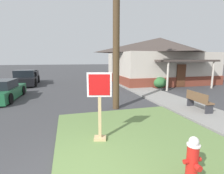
{
  "coord_description": "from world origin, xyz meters",
  "views": [
    {
      "loc": [
        0.02,
        -3.0,
        2.48
      ],
      "look_at": [
        1.71,
        3.13,
        1.41
      ],
      "focal_mm": 26.38,
      "sensor_mm": 36.0,
      "label": 1
    }
  ],
  "objects_px": {
    "street_bench": "(198,100)",
    "utility_pole": "(116,12)",
    "parked_sedan_green": "(1,91)",
    "pickup_truck_black": "(26,79)",
    "stop_sign": "(100,109)",
    "fire_hydrant": "(192,161)",
    "manhole_cover": "(89,137)"
  },
  "relations": [
    {
      "from": "parked_sedan_green",
      "to": "utility_pole",
      "type": "bearing_deg",
      "value": -30.01
    },
    {
      "from": "manhole_cover",
      "to": "pickup_truck_black",
      "type": "height_order",
      "value": "pickup_truck_black"
    },
    {
      "from": "stop_sign",
      "to": "pickup_truck_black",
      "type": "bearing_deg",
      "value": 109.94
    },
    {
      "from": "pickup_truck_black",
      "to": "manhole_cover",
      "type": "bearing_deg",
      "value": -70.61
    },
    {
      "from": "manhole_cover",
      "to": "utility_pole",
      "type": "distance_m",
      "value": 5.68
    },
    {
      "from": "stop_sign",
      "to": "manhole_cover",
      "type": "relative_size",
      "value": 2.92
    },
    {
      "from": "fire_hydrant",
      "to": "pickup_truck_black",
      "type": "relative_size",
      "value": 0.19
    },
    {
      "from": "parked_sedan_green",
      "to": "manhole_cover",
      "type": "bearing_deg",
      "value": -54.65
    },
    {
      "from": "fire_hydrant",
      "to": "parked_sedan_green",
      "type": "distance_m",
      "value": 10.96
    },
    {
      "from": "parked_sedan_green",
      "to": "street_bench",
      "type": "xyz_separation_m",
      "value": [
        9.89,
        -5.21,
        0.04
      ]
    },
    {
      "from": "stop_sign",
      "to": "fire_hydrant",
      "type": "bearing_deg",
      "value": -57.3
    },
    {
      "from": "manhole_cover",
      "to": "street_bench",
      "type": "bearing_deg",
      "value": 12.53
    },
    {
      "from": "stop_sign",
      "to": "manhole_cover",
      "type": "bearing_deg",
      "value": 124.27
    },
    {
      "from": "fire_hydrant",
      "to": "pickup_truck_black",
      "type": "distance_m",
      "value": 16.5
    },
    {
      "from": "utility_pole",
      "to": "fire_hydrant",
      "type": "bearing_deg",
      "value": -90.66
    },
    {
      "from": "stop_sign",
      "to": "manhole_cover",
      "type": "xyz_separation_m",
      "value": [
        -0.29,
        0.43,
        -1.05
      ]
    },
    {
      "from": "street_bench",
      "to": "parked_sedan_green",
      "type": "bearing_deg",
      "value": 152.22
    },
    {
      "from": "parked_sedan_green",
      "to": "pickup_truck_black",
      "type": "xyz_separation_m",
      "value": [
        0.07,
        6.29,
        0.07
      ]
    },
    {
      "from": "fire_hydrant",
      "to": "parked_sedan_green",
      "type": "bearing_deg",
      "value": 124.67
    },
    {
      "from": "fire_hydrant",
      "to": "pickup_truck_black",
      "type": "xyz_separation_m",
      "value": [
        -6.16,
        15.3,
        0.09
      ]
    },
    {
      "from": "stop_sign",
      "to": "pickup_truck_black",
      "type": "xyz_separation_m",
      "value": [
        -4.76,
        13.12,
        -0.44
      ]
    },
    {
      "from": "stop_sign",
      "to": "parked_sedan_green",
      "type": "xyz_separation_m",
      "value": [
        -4.83,
        6.83,
        -0.52
      ]
    },
    {
      "from": "stop_sign",
      "to": "manhole_cover",
      "type": "height_order",
      "value": "stop_sign"
    },
    {
      "from": "pickup_truck_black",
      "to": "utility_pole",
      "type": "height_order",
      "value": "utility_pole"
    },
    {
      "from": "fire_hydrant",
      "to": "manhole_cover",
      "type": "relative_size",
      "value": 1.36
    },
    {
      "from": "pickup_truck_black",
      "to": "utility_pole",
      "type": "xyz_separation_m",
      "value": [
        6.22,
        -9.93,
        4.03
      ]
    },
    {
      "from": "street_bench",
      "to": "utility_pole",
      "type": "distance_m",
      "value": 5.65
    },
    {
      "from": "fire_hydrant",
      "to": "parked_sedan_green",
      "type": "height_order",
      "value": "parked_sedan_green"
    },
    {
      "from": "stop_sign",
      "to": "pickup_truck_black",
      "type": "height_order",
      "value": "stop_sign"
    },
    {
      "from": "pickup_truck_black",
      "to": "utility_pole",
      "type": "relative_size",
      "value": 0.57
    },
    {
      "from": "manhole_cover",
      "to": "utility_pole",
      "type": "bearing_deg",
      "value": 57.59
    },
    {
      "from": "manhole_cover",
      "to": "street_bench",
      "type": "height_order",
      "value": "street_bench"
    }
  ]
}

